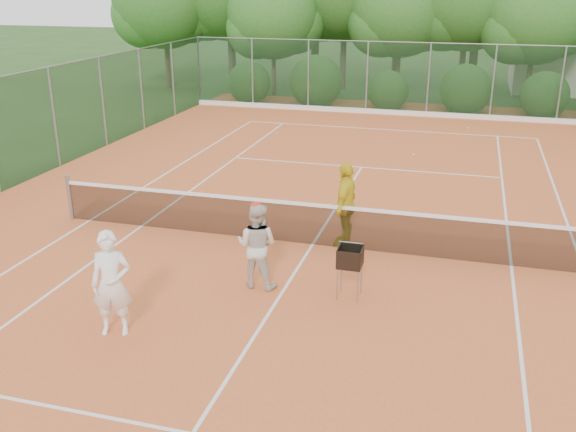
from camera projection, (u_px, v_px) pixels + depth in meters
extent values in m
plane|color=#254619|center=(312.00, 246.00, 13.89)|extent=(120.00, 120.00, 0.00)
cube|color=#D86731|center=(312.00, 246.00, 13.89)|extent=(18.00, 36.00, 0.02)
cylinder|color=gray|center=(70.00, 197.00, 15.21)|extent=(0.10, 0.10, 1.10)
cube|color=black|center=(313.00, 225.00, 13.73)|extent=(11.87, 0.03, 0.86)
cube|color=white|center=(313.00, 205.00, 13.57)|extent=(11.87, 0.04, 0.07)
imported|color=white|center=(111.00, 284.00, 10.15)|extent=(0.74, 0.60, 1.76)
imported|color=beige|center=(257.00, 245.00, 11.79)|extent=(0.84, 0.69, 1.63)
ellipsoid|color=red|center=(256.00, 206.00, 11.52)|extent=(0.22, 0.22, 0.14)
imported|color=yellow|center=(346.00, 204.00, 13.63)|extent=(0.56, 1.12, 1.84)
cylinder|color=gray|center=(337.00, 284.00, 11.42)|extent=(0.02, 0.02, 0.61)
cylinder|color=gray|center=(361.00, 278.00, 11.66)|extent=(0.02, 0.02, 0.61)
cube|color=black|center=(350.00, 257.00, 11.38)|extent=(0.42, 0.42, 0.35)
sphere|color=#BED631|center=(277.00, 134.00, 23.82)|extent=(0.07, 0.07, 0.07)
sphere|color=#E7EF37|center=(468.00, 128.00, 24.72)|extent=(0.07, 0.07, 0.07)
sphere|color=yellow|center=(414.00, 155.00, 20.96)|extent=(0.07, 0.07, 0.07)
cube|color=white|center=(386.00, 129.00, 24.62)|extent=(11.03, 0.06, 0.01)
cube|color=white|center=(89.00, 221.00, 15.28)|extent=(0.06, 23.77, 0.01)
cube|color=white|center=(141.00, 226.00, 14.93)|extent=(0.06, 23.77, 0.01)
cube|color=white|center=(511.00, 267.00, 12.84)|extent=(0.06, 23.77, 0.01)
cube|color=white|center=(362.00, 167.00, 19.67)|extent=(8.23, 0.06, 0.01)
cube|color=white|center=(312.00, 245.00, 13.89)|extent=(0.06, 12.80, 0.01)
cube|color=#19381E|center=(397.00, 79.00, 26.91)|extent=(18.00, 0.02, 3.00)
cylinder|color=gray|center=(199.00, 71.00, 29.21)|extent=(0.07, 0.07, 3.00)
cylinder|color=gray|center=(199.00, 71.00, 29.21)|extent=(0.07, 0.07, 3.00)
cylinder|color=brown|center=(167.00, 52.00, 33.59)|extent=(0.26, 0.26, 3.75)
cylinder|color=brown|center=(231.00, 44.00, 34.06)|extent=(0.30, 0.30, 4.40)
cylinder|color=brown|center=(274.00, 62.00, 31.70)|extent=(0.22, 0.22, 3.20)
sphere|color=#2D6020|center=(273.00, 12.00, 30.88)|extent=(4.48, 4.48, 4.48)
cylinder|color=brown|center=(344.00, 46.00, 32.97)|extent=(0.31, 0.31, 4.50)
cylinder|color=brown|center=(398.00, 61.00, 31.02)|extent=(0.24, 0.24, 3.50)
sphere|color=#2D6020|center=(401.00, 4.00, 30.13)|extent=(4.90, 4.90, 4.90)
cylinder|color=brown|center=(463.00, 55.00, 30.61)|extent=(0.28, 0.28, 4.10)
cylinder|color=brown|center=(530.00, 68.00, 28.88)|extent=(0.23, 0.23, 3.40)
sphere|color=#2D6020|center=(538.00, 9.00, 28.01)|extent=(4.76, 4.76, 4.76)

